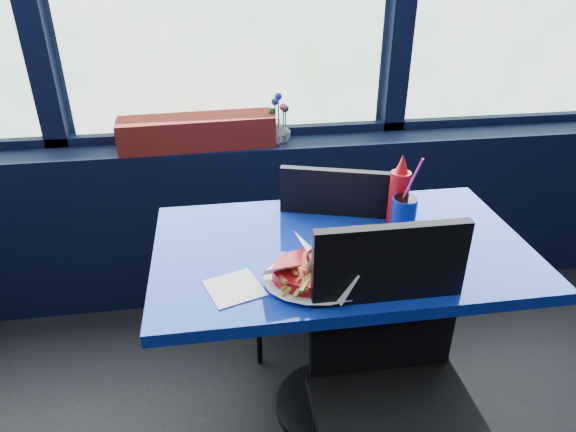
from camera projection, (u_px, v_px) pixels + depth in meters
The scene contains 10 objects.
window_sill at pixel (237, 218), 2.54m from camera, with size 5.00×0.26×0.80m, color black.
near_table at pixel (339, 290), 1.74m from camera, with size 1.20×0.70×0.75m.
chair_near_front at pixel (395, 381), 1.39m from camera, with size 0.44×0.45×0.98m.
chair_near_back at pixel (318, 250), 2.04m from camera, with size 0.52×0.52×0.92m.
planter_box at pixel (197, 132), 2.27m from camera, with size 0.68×0.17×0.14m, color maroon.
flower_vase at pixel (279, 128), 2.31m from camera, with size 0.13×0.13×0.22m.
food_basket at pixel (322, 270), 1.47m from camera, with size 0.33×0.33×0.11m.
ketchup_bottle at pixel (399, 194), 1.73m from camera, with size 0.07×0.07×0.25m.
soda_cup at pixel (403, 215), 1.69m from camera, with size 0.08×0.08×0.28m.
napkin at pixel (234, 288), 1.45m from camera, with size 0.14×0.14×0.00m, color white.
Camera 1 is at (-0.08, 0.63, 1.62)m, focal length 32.00 mm.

